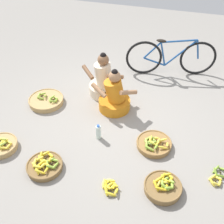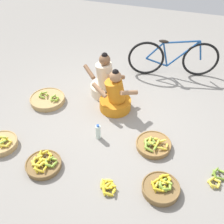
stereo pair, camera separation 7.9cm
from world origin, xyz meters
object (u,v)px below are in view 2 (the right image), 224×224
water_bottle (98,132)px  bicycle_leaning (173,58)px  banana_basket_front_right (1,143)px  loose_bananas_near_bicycle (217,179)px  banana_basket_back_center (44,164)px  banana_basket_front_center (153,144)px  vendor_woman_front (115,97)px  loose_bananas_near_vendor (108,187)px  vendor_woman_behind (105,81)px  banana_basket_mid_left (48,99)px  banana_basket_front_left (161,188)px

water_bottle → bicycle_leaning: bearing=69.0°
banana_basket_front_right → loose_bananas_near_bicycle: size_ratio=1.29×
banana_basket_back_center → banana_basket_front_center: bearing=30.5°
vendor_woman_front → banana_basket_front_center: size_ratio=1.49×
loose_bananas_near_vendor → water_bottle: water_bottle is taller
banana_basket_front_right → vendor_woman_behind: bearing=58.3°
banana_basket_mid_left → loose_bananas_near_vendor: size_ratio=2.25×
loose_bananas_near_bicycle → water_bottle: size_ratio=1.43×
banana_basket_mid_left → loose_bananas_near_vendor: (1.53, -1.34, -0.02)m
bicycle_leaning → water_bottle: bearing=-111.0°
loose_bananas_near_bicycle → banana_basket_mid_left: bearing=163.9°
banana_basket_front_left → banana_basket_mid_left: size_ratio=0.80×
banana_basket_mid_left → banana_basket_front_center: bearing=-14.3°
banana_basket_back_center → banana_basket_front_left: banana_basket_front_left is taller
banana_basket_front_right → loose_bananas_near_vendor: (1.68, -0.22, -0.03)m
banana_basket_front_left → banana_basket_front_right: 2.32m
vendor_woman_front → banana_basket_back_center: size_ratio=1.57×
bicycle_leaning → banana_basket_back_center: size_ratio=3.42×
banana_basket_mid_left → banana_basket_front_right: (-0.15, -1.13, 0.01)m
vendor_woman_behind → bicycle_leaning: vendor_woman_behind is taller
vendor_woman_behind → banana_basket_front_center: (1.07, -1.02, -0.21)m
vendor_woman_front → bicycle_leaning: vendor_woman_front is taller
vendor_woman_behind → banana_basket_back_center: (-0.27, -1.81, -0.20)m
banana_basket_front_right → vendor_woman_front: bearing=44.7°
banana_basket_mid_left → loose_bananas_near_bicycle: 2.94m
vendor_woman_behind → banana_basket_front_center: bearing=-43.8°
banana_basket_front_left → banana_basket_front_right: (-2.32, 0.06, -0.00)m
banana_basket_front_center → water_bottle: (-0.82, -0.05, 0.07)m
vendor_woman_front → bicycle_leaning: size_ratio=0.46×
banana_basket_front_left → bicycle_leaning: bearing=95.6°
vendor_woman_behind → banana_basket_front_left: size_ratio=1.70×
loose_bananas_near_bicycle → banana_basket_back_center: bearing=-168.2°
bicycle_leaning → vendor_woman_front: bearing=-119.3°
vendor_woman_front → banana_basket_front_right: vendor_woman_front is taller
vendor_woman_front → banana_basket_front_right: bearing=-135.3°
vendor_woman_front → banana_basket_front_right: 1.86m
vendor_woman_front → banana_basket_mid_left: size_ratio=1.28×
bicycle_leaning → loose_bananas_near_bicycle: 2.51m
banana_basket_front_right → water_bottle: 1.40m
vendor_woman_front → water_bottle: (-0.04, -0.72, -0.12)m
banana_basket_back_center → loose_bananas_near_vendor: size_ratio=1.84×
vendor_woman_front → banana_basket_back_center: (-0.56, -1.46, -0.19)m
banana_basket_front_right → loose_bananas_near_bicycle: bearing=6.0°
bicycle_leaning → loose_bananas_near_vendor: (-0.37, -2.84, -0.33)m
vendor_woman_front → bicycle_leaning: 1.52m
loose_bananas_near_bicycle → loose_bananas_near_vendor: 1.40m
banana_basket_mid_left → loose_bananas_near_vendor: bearing=-41.3°
vendor_woman_behind → banana_basket_mid_left: bearing=-148.6°
banana_basket_front_left → loose_bananas_near_bicycle: size_ratio=1.31×
banana_basket_front_left → banana_basket_mid_left: (-2.16, 1.19, -0.01)m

